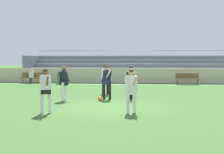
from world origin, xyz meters
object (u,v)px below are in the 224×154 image
bench_centre_sideline (187,78)px  trash_bin (60,78)px  player_dark_overlapping (107,79)px  spectator_seated (31,75)px  soccer_ball (100,99)px  bench_near_bin (32,77)px  player_white_wide_right (131,87)px  player_white_dropping_back (105,77)px  player_white_challenging (46,87)px  player_dark_on_ball (131,80)px  player_dark_pressing_high (64,80)px  bleacher_stand (165,67)px

bench_centre_sideline → trash_bin: bench_centre_sideline is taller
player_dark_overlapping → spectator_seated: bearing=129.9°
spectator_seated → soccer_ball: (6.97, -9.24, -0.59)m
bench_near_bin → player_white_wide_right: size_ratio=1.10×
player_white_dropping_back → soccer_ball: player_white_dropping_back is taller
bench_centre_sideline → player_white_challenging: bearing=-119.8°
player_dark_overlapping → soccer_ball: size_ratio=7.59×
bench_near_bin → bench_centre_sideline: bearing=0.0°
bench_near_bin → player_white_dropping_back: player_white_dropping_back is taller
bench_near_bin → player_dark_on_ball: 12.06m
player_white_challenging → player_white_wide_right: (3.13, 0.30, -0.02)m
player_dark_on_ball → player_dark_pressing_high: 3.30m
player_dark_pressing_high → player_white_wide_right: bearing=-41.5°
player_dark_overlapping → player_dark_on_ball: bearing=6.9°
trash_bin → player_white_challenging: player_white_challenging is taller
bench_centre_sideline → player_dark_overlapping: bearing=-121.7°
player_dark_overlapping → player_white_challenging: bearing=-115.4°
spectator_seated → player_white_wide_right: (8.52, -12.23, 0.26)m
trash_bin → player_white_wide_right: (6.06, -12.04, 0.52)m
bleacher_stand → player_dark_overlapping: bleacher_stand is taller
bleacher_stand → player_dark_on_ball: (-2.91, -12.75, -0.28)m
player_dark_on_ball → soccer_ball: size_ratio=7.47×
bench_centre_sideline → player_dark_on_ball: (-4.23, -8.62, 0.43)m
trash_bin → player_dark_overlapping: size_ratio=0.53×
spectator_seated → player_dark_on_ball: bearing=-45.3°
bleacher_stand → player_white_dropping_back: size_ratio=15.91×
bench_near_bin → trash_bin: 2.49m
bench_near_bin → spectator_seated: (0.00, -0.12, 0.16)m
bench_centre_sideline → player_dark_pressing_high: 12.01m
bench_near_bin → spectator_seated: bearing=-90.0°
trash_bin → player_white_dropping_back: size_ratio=0.54×
bleacher_stand → bench_near_bin: bearing=-160.0°
trash_bin → spectator_seated: 2.48m
bleacher_stand → player_dark_on_ball: bleacher_stand is taller
bench_near_bin → player_white_challenging: 13.76m
player_dark_pressing_high → player_white_challenging: size_ratio=1.01×
spectator_seated → soccer_ball: spectator_seated is taller
trash_bin → player_dark_pressing_high: size_ratio=0.53×
bench_centre_sideline → player_white_challenging: 14.59m
player_dark_on_ball → player_white_challenging: bearing=-126.9°
player_white_dropping_back → soccer_ball: bearing=-89.1°
spectator_seated → player_dark_overlapping: 11.28m
player_dark_on_ball → bleacher_stand: bearing=77.1°
bench_near_bin → player_white_wide_right: (8.52, -12.35, 0.42)m
player_white_challenging → player_white_wide_right: size_ratio=1.01×
bench_near_bin → player_dark_pressing_high: (5.22, -9.43, 0.45)m
player_dark_overlapping → bench_near_bin: bearing=129.5°
bleacher_stand → spectator_seated: size_ratio=21.50×
bleacher_stand → spectator_seated: bleacher_stand is taller
player_white_challenging → player_white_dropping_back: (1.54, 5.83, -0.01)m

